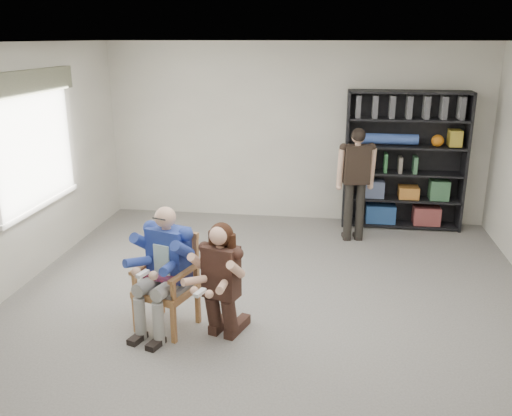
% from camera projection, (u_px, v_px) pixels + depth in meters
% --- Properties ---
extents(room_shell, '(6.00, 7.00, 2.80)m').
position_uv_depth(room_shell, '(268.00, 193.00, 5.26)').
color(room_shell, white).
rests_on(room_shell, ground).
extents(floor, '(6.00, 7.00, 0.01)m').
position_uv_depth(floor, '(267.00, 321.00, 5.68)').
color(floor, slate).
rests_on(floor, ground).
extents(window_left, '(0.16, 2.00, 1.75)m').
position_uv_depth(window_left, '(36.00, 143.00, 6.54)').
color(window_left, white).
rests_on(window_left, room_shell).
extents(armchair, '(0.72, 0.71, 1.00)m').
position_uv_depth(armchair, '(166.00, 283.00, 5.42)').
color(armchair, olive).
rests_on(armchair, floor).
extents(seated_man, '(0.77, 0.91, 1.30)m').
position_uv_depth(seated_man, '(165.00, 269.00, 5.38)').
color(seated_man, navy).
rests_on(seated_man, floor).
extents(kneeling_woman, '(0.72, 0.91, 1.19)m').
position_uv_depth(kneeling_woman, '(220.00, 283.00, 5.20)').
color(kneeling_woman, '#322118').
rests_on(kneeling_woman, floor).
extents(bookshelf, '(1.80, 0.38, 2.10)m').
position_uv_depth(bookshelf, '(404.00, 161.00, 8.23)').
color(bookshelf, black).
rests_on(bookshelf, floor).
extents(standing_man, '(0.56, 0.38, 1.65)m').
position_uv_depth(standing_man, '(356.00, 185.00, 7.72)').
color(standing_man, black).
rests_on(standing_man, floor).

